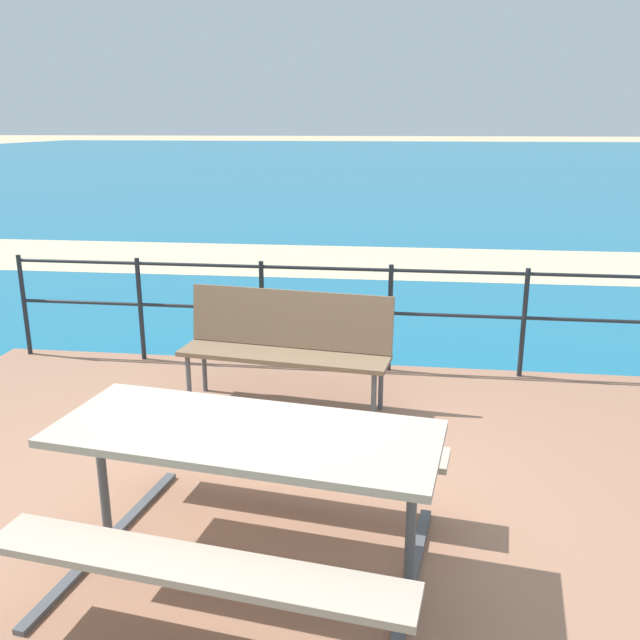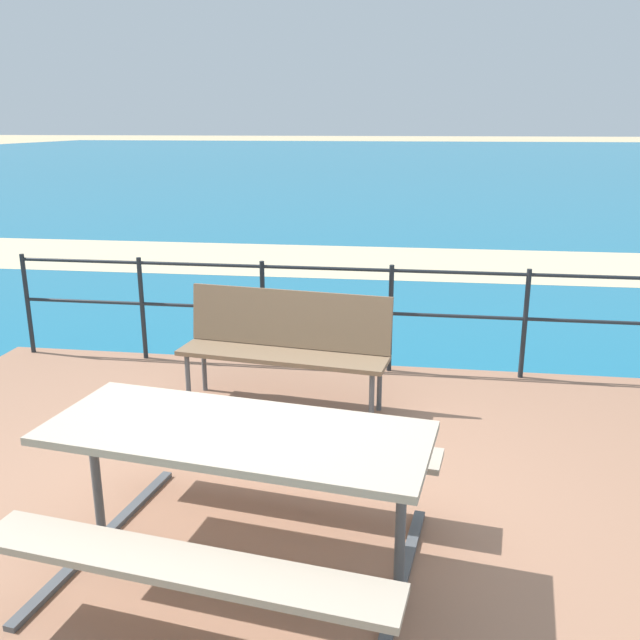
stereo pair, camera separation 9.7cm
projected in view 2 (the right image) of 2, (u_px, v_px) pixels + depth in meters
name	position (u px, v px, depth m)	size (l,w,h in m)	color
ground_plane	(268.00, 520.00, 4.01)	(240.00, 240.00, 0.00)	tan
patio_paving	(268.00, 515.00, 4.00)	(6.40, 5.20, 0.06)	#996B51
sea_water	(410.00, 160.00, 41.98)	(90.00, 90.00, 0.01)	#196B8E
beach_strip	(370.00, 262.00, 11.42)	(54.00, 2.79, 0.01)	beige
picnic_table	(237.00, 464.00, 3.33)	(2.06, 1.71, 0.78)	tan
park_bench	(286.00, 339.00, 5.39)	(1.72, 0.64, 0.92)	#7A6047
railing_fence	(326.00, 303.00, 6.16)	(5.94, 0.04, 0.99)	#1E2328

